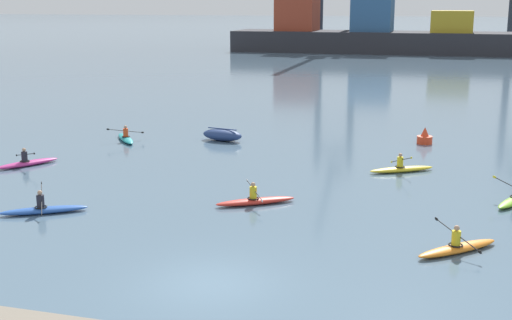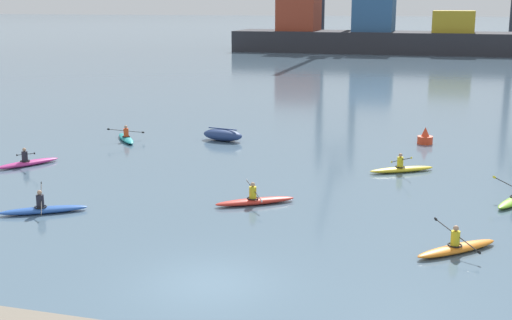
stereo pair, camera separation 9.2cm
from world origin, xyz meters
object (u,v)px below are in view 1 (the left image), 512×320
Objects in this scene: kayak_orange at (457,247)px; kayak_red at (255,200)px; capsized_dinghy at (222,135)px; kayak_yellow at (401,168)px; channel_buoy at (425,138)px; kayak_magenta at (27,163)px; kayak_blue at (43,209)px; container_barge at (369,35)px; kayak_teal at (126,138)px.

kayak_red is (-8.06, 3.49, 0.00)m from kayak_orange.
capsized_dinghy is 12.10m from kayak_yellow.
kayak_orange is (1.90, -18.29, -0.19)m from channel_buoy.
kayak_blue is at bearing -51.77° from kayak_magenta.
kayak_blue is at bearing -90.81° from container_barge.
kayak_orange is (15.79, 0.03, 0.00)m from kayak_blue.
container_barge is 94.45m from kayak_orange.
kayak_red is (11.25, -10.71, 0.00)m from kayak_teal.
kayak_blue reaches higher than kayak_teal.
channel_buoy reaches higher than kayak_red.
kayak_yellow is (11.02, -4.99, -0.18)m from capsized_dinghy.
kayak_magenta is 18.95m from kayak_yellow.
kayak_teal is (1.89, 7.37, -0.00)m from kayak_magenta.
capsized_dinghy is at bearing -168.22° from channel_buoy.
kayak_orange is at bearing -49.14° from capsized_dinghy.
kayak_yellow is at bearing 12.20° from kayak_magenta.
capsized_dinghy is 0.86× the size of kayak_yellow.
container_barge is at bearing 99.51° from channel_buoy.
kayak_magenta is at bearing 165.72° from kayak_red.
container_barge reaches higher than kayak_red.
kayak_blue is at bearing -127.15° from channel_buoy.
capsized_dinghy is 12.04m from channel_buoy.
capsized_dinghy is at bearing 155.62° from kayak_yellow.
kayak_magenta and kayak_red have the same top height.
kayak_magenta is at bearing 162.14° from kayak_orange.
kayak_blue is at bearing -155.50° from kayak_red.
channel_buoy is 0.32× the size of kayak_red.
kayak_blue is 1.13× the size of kayak_orange.
kayak_red reaches higher than capsized_dinghy.
kayak_orange is at bearing -17.86° from kayak_magenta.
kayak_teal and kayak_orange have the same top height.
container_barge is 90.07m from kayak_red.
kayak_magenta is 1.02× the size of kayak_red.
kayak_teal is (-4.84, -79.09, -2.74)m from container_barge.
kayak_teal is at bearing 75.61° from kayak_magenta.
container_barge is 14.19× the size of kayak_magenta.
kayak_red is (7.73, 3.52, 0.00)m from kayak_blue.
kayak_red is at bearing 156.60° from kayak_orange.
container_barge is 76.09m from channel_buoy.
kayak_blue is 8.49m from kayak_red.
kayak_yellow is at bearing -95.89° from channel_buoy.
channel_buoy is 16.03m from kayak_red.
container_barge is 86.76m from kayak_magenta.
kayak_blue reaches higher than kayak_orange.
kayak_teal is at bearing -166.78° from channel_buoy.
kayak_orange is (14.47, -93.29, -2.74)m from container_barge.
channel_buoy is at bearing 95.94° from kayak_orange.
kayak_blue is 1.01× the size of kayak_red.
kayak_magenta is at bearing -104.39° from kayak_teal.
container_barge reaches higher than kayak_orange.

